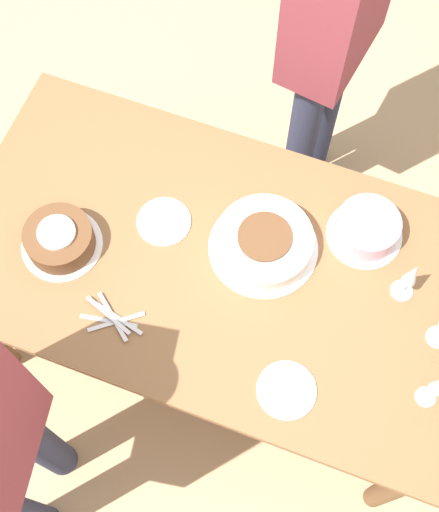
# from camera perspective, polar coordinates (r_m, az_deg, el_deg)

# --- Properties ---
(ground_plane) EXTENTS (12.00, 12.00, 0.00)m
(ground_plane) POSITION_cam_1_polar(r_m,az_deg,el_deg) (2.84, -0.00, -6.54)
(ground_plane) COLOR tan
(dining_table) EXTENTS (1.61, 0.89, 0.76)m
(dining_table) POSITION_cam_1_polar(r_m,az_deg,el_deg) (2.23, -0.00, -1.64)
(dining_table) COLOR brown
(dining_table) RESTS_ON ground_plane
(cake_center_white) EXTENTS (0.33, 0.33, 0.09)m
(cake_center_white) POSITION_cam_1_polar(r_m,az_deg,el_deg) (2.11, 3.57, 1.07)
(cake_center_white) COLOR white
(cake_center_white) RESTS_ON dining_table
(cake_front_chocolate) EXTENTS (0.24, 0.24, 0.10)m
(cake_front_chocolate) POSITION_cam_1_polar(r_m,az_deg,el_deg) (2.16, -12.68, 1.32)
(cake_front_chocolate) COLOR white
(cake_front_chocolate) RESTS_ON dining_table
(cake_back_decorated) EXTENTS (0.23, 0.23, 0.09)m
(cake_back_decorated) POSITION_cam_1_polar(r_m,az_deg,el_deg) (2.17, 11.69, 2.15)
(cake_back_decorated) COLOR white
(cake_back_decorated) RESTS_ON dining_table
(wine_glass_far) EXTENTS (0.07, 0.07, 0.18)m
(wine_glass_far) POSITION_cam_1_polar(r_m,az_deg,el_deg) (2.05, 15.08, -1.56)
(wine_glass_far) COLOR silver
(wine_glass_far) RESTS_ON dining_table
(dessert_plate_left) EXTENTS (0.17, 0.17, 0.01)m
(dessert_plate_left) POSITION_cam_1_polar(r_m,az_deg,el_deg) (2.19, -4.47, 2.76)
(dessert_plate_left) COLOR silver
(dessert_plate_left) RESTS_ON dining_table
(dessert_plate_right) EXTENTS (0.17, 0.17, 0.01)m
(dessert_plate_right) POSITION_cam_1_polar(r_m,az_deg,el_deg) (2.01, 5.38, -10.64)
(dessert_plate_right) COLOR silver
(dessert_plate_right) RESTS_ON dining_table
(fork_pile) EXTENTS (0.19, 0.12, 0.01)m
(fork_pile) POSITION_cam_1_polar(r_m,az_deg,el_deg) (2.08, -8.53, -4.97)
(fork_pile) COLOR silver
(fork_pile) RESTS_ON dining_table
(person_watching) EXTENTS (0.28, 0.43, 1.70)m
(person_watching) POSITION_cam_1_polar(r_m,az_deg,el_deg) (2.33, 9.50, 19.00)
(person_watching) COLOR #2D334C
(person_watching) RESTS_ON ground_plane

